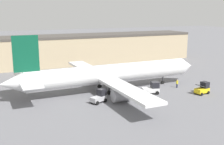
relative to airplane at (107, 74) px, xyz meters
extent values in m
plane|color=slate|center=(1.04, 0.02, -3.60)|extent=(400.00, 400.00, 0.00)
cube|color=tan|center=(-2.85, 33.41, 0.61)|extent=(91.11, 11.37, 8.41)
cube|color=#47423D|center=(-2.85, 33.41, 5.16)|extent=(91.11, 11.59, 0.70)
cylinder|color=silver|center=(1.04, 0.02, 0.10)|extent=(35.85, 4.52, 3.89)
cone|color=silver|center=(20.48, 0.36, 0.10)|extent=(3.18, 3.86, 3.81)
cone|color=silver|center=(-18.99, -0.34, 0.10)|extent=(4.34, 3.77, 3.69)
cube|color=silver|center=(-0.94, 10.62, -0.58)|extent=(4.19, 17.46, 0.50)
cube|color=silver|center=(-0.56, -10.65, -0.58)|extent=(4.19, 17.46, 0.50)
cylinder|color=#939399|center=(-0.89, 8.02, -2.15)|extent=(3.57, 2.41, 2.35)
cylinder|color=#939399|center=(-0.61, -8.04, -2.15)|extent=(3.57, 2.41, 2.35)
cube|color=#0C4C33|center=(-16.08, -0.29, 5.34)|extent=(4.63, 0.44, 6.61)
cube|color=silver|center=(-16.15, 3.99, 0.49)|extent=(3.58, 4.72, 0.24)
cube|color=silver|center=(-16.00, -4.56, 0.49)|extent=(3.58, 4.72, 0.24)
cylinder|color=#38383D|center=(13.92, 0.25, -2.72)|extent=(0.28, 0.28, 1.76)
cylinder|color=black|center=(13.92, 0.25, -3.25)|extent=(0.71, 0.36, 0.70)
cylinder|color=#38383D|center=(-0.71, -2.54, -2.72)|extent=(0.28, 0.28, 1.76)
cylinder|color=black|center=(-0.71, -2.54, -3.15)|extent=(0.91, 0.37, 0.90)
cylinder|color=#38383D|center=(-0.80, 2.51, -2.72)|extent=(0.28, 0.28, 1.76)
cylinder|color=black|center=(-0.80, 2.51, -3.15)|extent=(0.91, 0.37, 0.90)
cylinder|color=#1E2338|center=(14.97, -3.73, -3.16)|extent=(0.29, 0.29, 0.87)
cylinder|color=yellow|center=(14.97, -3.73, -2.38)|extent=(0.40, 0.40, 0.69)
sphere|color=tan|center=(14.97, -3.73, -1.91)|extent=(0.25, 0.25, 0.25)
cube|color=#B2B2B7|center=(-4.53, -6.39, -2.82)|extent=(3.38, 2.59, 0.85)
cube|color=black|center=(-3.76, -6.03, -1.79)|extent=(1.77, 1.74, 1.21)
cylinder|color=black|center=(-3.26, -6.59, -3.24)|extent=(0.77, 0.56, 0.72)
cylinder|color=black|center=(-3.86, -5.29, -3.24)|extent=(0.77, 0.56, 0.72)
cylinder|color=black|center=(-5.20, -7.50, -3.24)|extent=(0.77, 0.56, 0.72)
cylinder|color=black|center=(-5.81, -6.20, -3.24)|extent=(0.77, 0.56, 0.72)
cube|color=yellow|center=(16.68, -9.65, -2.87)|extent=(3.16, 2.06, 0.87)
cube|color=black|center=(17.49, -9.52, -1.81)|extent=(1.51, 1.63, 1.24)
cube|color=#333333|center=(16.16, -9.74, -1.83)|extent=(1.99, 1.40, 0.71)
cylinder|color=black|center=(17.82, -10.27, -3.30)|extent=(0.64, 0.38, 0.60)
cylinder|color=black|center=(17.56, -8.70, -3.30)|extent=(0.64, 0.38, 0.60)
cylinder|color=black|center=(15.80, -10.61, -3.30)|extent=(0.64, 0.38, 0.60)
cylinder|color=black|center=(15.53, -9.04, -3.30)|extent=(0.64, 0.38, 0.60)
cube|color=silver|center=(7.22, -5.27, -2.80)|extent=(3.68, 2.64, 0.85)
cube|color=black|center=(8.12, -5.52, -1.78)|extent=(1.84, 1.98, 1.21)
cylinder|color=black|center=(8.10, -6.47, -3.23)|extent=(0.79, 0.46, 0.75)
cylinder|color=black|center=(8.58, -4.69, -3.23)|extent=(0.79, 0.46, 0.75)
cylinder|color=black|center=(5.87, -5.86, -3.23)|extent=(0.79, 0.46, 0.75)
cylinder|color=black|center=(6.35, -4.08, -3.23)|extent=(0.79, 0.46, 0.75)
camera|label=1|loc=(-22.17, -52.22, 12.88)|focal=45.00mm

